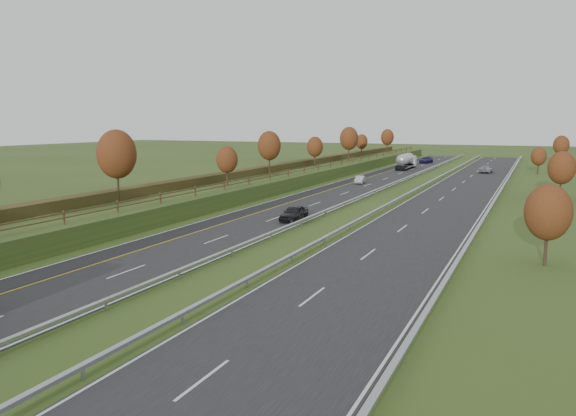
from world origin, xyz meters
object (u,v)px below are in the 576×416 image
(car_dark_near, at_px, (294,213))
(car_oncoming, at_px, (486,169))
(road_tanker, at_px, (406,161))
(car_small_far, at_px, (426,160))
(car_silver_mid, at_px, (360,180))

(car_dark_near, bearing_deg, car_oncoming, 77.35)
(road_tanker, xyz_separation_m, car_small_far, (0.72, 20.46, -1.01))
(car_dark_near, height_order, car_oncoming, car_dark_near)
(car_dark_near, relative_size, car_small_far, 0.84)
(car_small_far, bearing_deg, road_tanker, -84.23)
(road_tanker, relative_size, car_small_far, 2.00)
(car_oncoming, bearing_deg, road_tanker, -5.69)
(car_silver_mid, height_order, car_small_far, car_small_far)
(car_silver_mid, bearing_deg, car_small_far, 81.67)
(car_dark_near, bearing_deg, car_small_far, 90.34)
(car_silver_mid, xyz_separation_m, car_oncoming, (17.86, 30.61, 0.07))
(road_tanker, bearing_deg, car_dark_near, -86.95)
(road_tanker, xyz_separation_m, car_oncoming, (17.31, -2.79, -1.11))
(car_small_far, relative_size, car_oncoming, 1.09)
(road_tanker, height_order, car_dark_near, road_tanker)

